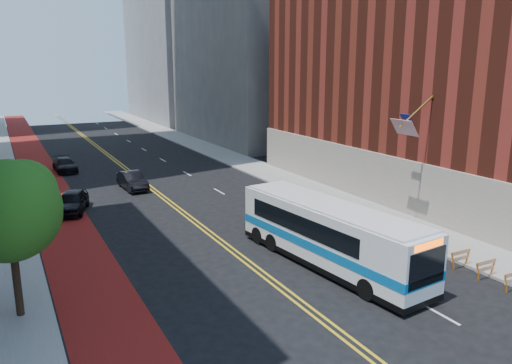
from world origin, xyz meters
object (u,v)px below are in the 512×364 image
object	(u,v)px
street_tree	(10,207)
car_c	(65,165)
car_a	(72,201)
transit_bus	(328,234)
car_b	(132,181)

from	to	relation	value
street_tree	car_c	distance (m)	31.36
car_a	car_c	bearing A→B (deg)	103.31
street_tree	transit_bus	world-z (taller)	street_tree
car_a	car_b	world-z (taller)	car_a
transit_bus	car_b	bearing A→B (deg)	97.08
street_tree	car_a	xyz separation A→B (m)	(4.15, 15.35, -4.11)
car_b	street_tree	bearing A→B (deg)	-118.86
car_b	car_c	size ratio (longest dim) A/B	0.98
transit_bus	car_a	world-z (taller)	transit_bus
transit_bus	car_b	distance (m)	22.15
car_b	car_a	bearing A→B (deg)	-142.20
transit_bus	car_b	xyz separation A→B (m)	(-5.12, 21.53, -1.02)
car_a	car_b	size ratio (longest dim) A/B	1.02
street_tree	transit_bus	xyz separation A→B (m)	(14.87, -1.33, -3.14)
street_tree	transit_bus	bearing A→B (deg)	-5.12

